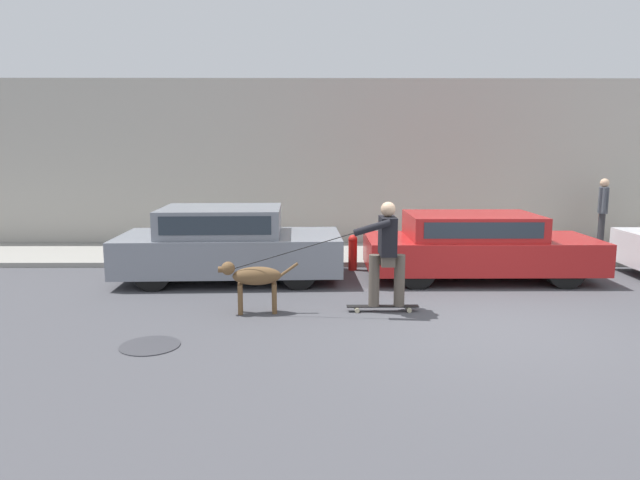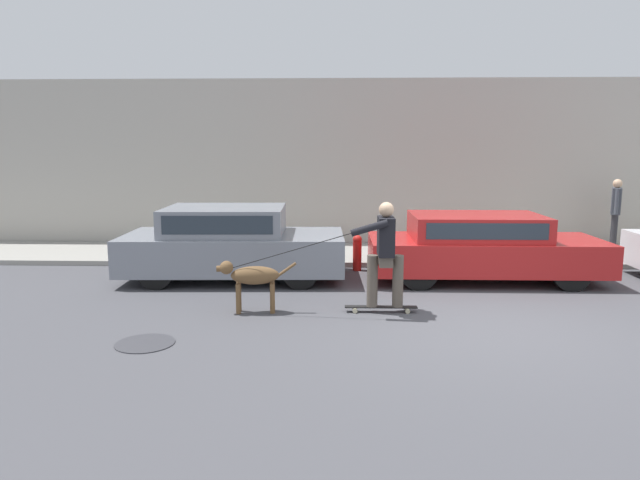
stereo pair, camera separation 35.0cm
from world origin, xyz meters
name	(u,v)px [view 2 (the right image)]	position (x,y,z in m)	size (l,w,h in m)	color
ground_plane	(486,327)	(0.00, 0.00, 0.00)	(36.00, 36.00, 0.00)	#47474C
back_wall	(421,164)	(0.00, 6.41, 1.99)	(32.00, 0.30, 3.98)	#ADA89E
sidewalk_curb	(428,254)	(0.00, 5.03, 0.05)	(30.00, 2.43, 0.10)	gray
parked_car_0	(232,244)	(-3.92, 2.78, 0.64)	(4.02, 1.98, 1.32)	black
parked_car_1	(482,247)	(0.61, 2.78, 0.61)	(4.12, 1.71, 1.20)	black
dog	(252,277)	(-3.23, 0.60, 0.52)	(1.15, 0.34, 0.77)	brown
skateboarder	(385,251)	(-1.31, 0.67, 0.91)	(2.77, 0.65, 1.62)	beige
pedestrian_with_bag	(615,211)	(4.22, 5.49, 0.98)	(0.36, 0.64, 1.59)	#28282D
manhole_cover	(145,343)	(-4.35, -0.80, 0.01)	(0.72, 0.72, 0.01)	#38383D
fire_hydrant	(357,252)	(-1.61, 3.56, 0.37)	(0.18, 0.18, 0.70)	red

